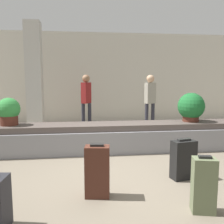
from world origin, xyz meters
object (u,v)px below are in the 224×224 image
at_px(suitcase_0, 183,160).
at_px(potted_plant_0, 191,107).
at_px(suitcase_1, 97,171).
at_px(potted_plant_1, 9,111).
at_px(suitcase_2, 204,185).
at_px(pillar, 34,78).
at_px(traveler_1, 150,97).
at_px(traveler_0, 86,97).

height_order(suitcase_0, potted_plant_0, potted_plant_0).
bearing_deg(suitcase_1, potted_plant_1, 135.50).
xyz_separation_m(suitcase_0, suitcase_2, (-0.17, -0.99, 0.02)).
bearing_deg(suitcase_0, pillar, 114.12).
xyz_separation_m(pillar, suitcase_1, (1.54, -4.38, -1.25)).
bearing_deg(potted_plant_1, potted_plant_0, -0.17).
bearing_deg(potted_plant_0, potted_plant_1, 179.83).
bearing_deg(potted_plant_0, traveler_1, 99.05).
height_order(potted_plant_1, traveler_0, traveler_0).
height_order(potted_plant_0, potted_plant_1, potted_plant_0).
distance_m(traveler_0, traveler_1, 2.00).
bearing_deg(suitcase_0, suitcase_1, -174.58).
relative_size(pillar, traveler_0, 1.88).
bearing_deg(suitcase_2, traveler_1, 94.87).
relative_size(suitcase_1, traveler_1, 0.42).
bearing_deg(pillar, traveler_0, 11.10).
relative_size(potted_plant_1, traveler_0, 0.34).
xyz_separation_m(suitcase_0, potted_plant_0, (0.90, 1.76, 0.62)).
distance_m(pillar, potted_plant_1, 2.28).
distance_m(potted_plant_0, traveler_1, 2.21).
bearing_deg(potted_plant_0, suitcase_0, -117.15).
height_order(suitcase_2, traveler_0, traveler_0).
relative_size(suitcase_2, traveler_1, 0.40).
xyz_separation_m(suitcase_1, traveler_1, (1.93, 4.39, 0.67)).
distance_m(suitcase_0, potted_plant_0, 2.07).
bearing_deg(suitcase_2, suitcase_0, 93.41).
height_order(pillar, traveler_0, pillar).
distance_m(potted_plant_1, traveler_0, 2.97).
xyz_separation_m(suitcase_2, traveler_1, (0.73, 4.93, 0.69)).
bearing_deg(pillar, potted_plant_0, -29.61).
xyz_separation_m(potted_plant_1, traveler_1, (3.64, 2.17, 0.12)).
bearing_deg(potted_plant_0, suitcase_2, -111.32).
bearing_deg(potted_plant_1, suitcase_2, -43.47).
xyz_separation_m(suitcase_1, suitcase_2, (1.21, -0.54, -0.02)).
bearing_deg(potted_plant_1, suitcase_0, -29.85).
bearing_deg(pillar, potted_plant_1, -94.26).
xyz_separation_m(potted_plant_1, traveler_0, (1.66, 2.46, 0.13)).
xyz_separation_m(pillar, potted_plant_1, (-0.16, -2.16, -0.70)).
relative_size(suitcase_0, potted_plant_1, 1.11).
bearing_deg(pillar, traveler_1, 0.19).
xyz_separation_m(suitcase_0, suitcase_1, (-1.38, -0.45, 0.04)).
xyz_separation_m(suitcase_2, potted_plant_0, (1.07, 2.75, 0.60)).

